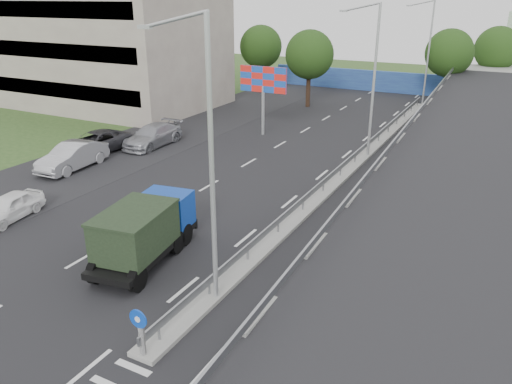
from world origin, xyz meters
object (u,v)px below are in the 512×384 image
Objects in this scene: lamp_post_mid at (372,74)px; billboard at (263,83)px; parked_car_d at (153,136)px; parked_car_c at (96,143)px; sign_bollard at (141,332)px; lamp_post_far at (427,48)px; parked_car_b at (72,156)px; lamp_post_near at (206,151)px; dump_truck at (145,229)px; parked_car_a at (9,207)px.

lamp_post_mid reaches higher than billboard.
parked_car_c is at bearing -127.39° from parked_car_d.
sign_bollard is at bearing -70.79° from billboard.
lamp_post_far is 33.47m from parked_car_c.
sign_bollard is 0.32× the size of parked_car_b.
dump_truck is at bearing 162.70° from lamp_post_near.
sign_bollard is at bearing -91.64° from lamp_post_near.
lamp_post_near reaches higher than parked_car_c.
parked_car_a is 0.71× the size of parked_car_d.
billboard is 21.49m from dump_truck.
lamp_post_mid is 1.94× the size of parked_car_b.
parked_car_a is 14.11m from parked_car_d.
sign_bollard is 0.30× the size of billboard.
billboard is 0.89× the size of dump_truck.
parked_car_a is (-12.89, 5.15, -0.37)m from sign_bollard.
parked_car_b reaches higher than parked_car_a.
lamp_post_mid is 1.83× the size of billboard.
dump_truck is 1.18× the size of parked_car_b.
lamp_post_far is (0.11, 43.83, 4.77)m from sign_bollard.
lamp_post_mid is 9.47m from billboard.
lamp_post_mid is 2.60× the size of parked_car_a.
lamp_post_mid is 1.00× the size of lamp_post_far.
lamp_post_near is 22.02m from parked_car_d.
lamp_post_near is 23.87m from billboard.
lamp_post_mid is 19.94m from parked_car_c.
lamp_post_near is 2.60× the size of parked_car_a.
lamp_post_near is at bearing -31.79° from parked_car_b.
lamp_post_near is 40.00m from lamp_post_far.
lamp_post_mid is at bearing -90.00° from lamp_post_far.
lamp_post_far is 41.12m from parked_car_a.
parked_car_c is (-17.41, 15.76, -0.27)m from sign_bollard.
lamp_post_far is 1.83× the size of billboard.
lamp_post_near reaches higher than sign_bollard.
lamp_post_mid is 1.83× the size of parked_car_c.
billboard reaches higher than parked_car_a.
lamp_post_far is at bearing 90.00° from lamp_post_near.
sign_bollard is 0.17× the size of lamp_post_mid.
parked_car_c is 4.17m from parked_car_d.
parked_car_d is at bearing 75.95° from parked_car_b.
lamp_post_near is 1.84× the size of parked_car_d.
dump_truck is at bearing -76.45° from billboard.
billboard is 1.42× the size of parked_car_a.
dump_truck is 1.12× the size of parked_car_c.
lamp_post_near is at bearing -14.67° from parked_car_a.
billboard reaches higher than parked_car_b.
lamp_post_far is 1.83× the size of parked_car_c.
sign_bollard is at bearing -52.80° from parked_car_d.
parked_car_c is at bearing 145.73° from lamp_post_near.
lamp_post_far is at bearing 62.57° from parked_car_a.
parked_car_b is (-16.23, -31.43, -4.95)m from lamp_post_far.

